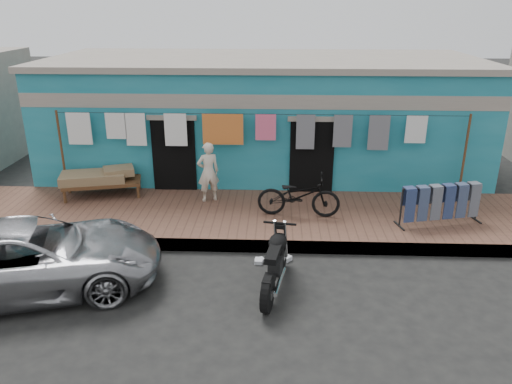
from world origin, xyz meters
name	(u,v)px	position (x,y,z in m)	size (l,w,h in m)	color
ground	(251,292)	(0.00, 0.00, 0.00)	(80.00, 80.00, 0.00)	black
sidewalk	(258,218)	(0.00, 3.00, 0.12)	(28.00, 3.00, 0.25)	brown
curb	(255,246)	(0.00, 1.55, 0.12)	(28.00, 0.10, 0.25)	gray
building	(263,115)	(0.00, 6.99, 1.69)	(12.20, 5.20, 3.36)	#1B7285
clothesline	(240,133)	(-0.49, 4.25, 1.83)	(10.06, 0.06, 2.10)	brown
car	(28,257)	(-3.91, -0.05, 0.66)	(2.12, 4.67, 1.32)	#AAAAAF
seated_person	(208,172)	(-1.23, 3.74, 0.98)	(0.53, 0.35, 1.47)	beige
bicycle	(299,191)	(0.93, 2.90, 0.85)	(0.65, 1.85, 1.20)	black
motorcycle	(275,262)	(0.41, 0.14, 0.55)	(0.88, 1.78, 1.10)	black
charpoy	(102,183)	(-3.94, 3.96, 0.58)	(2.13, 1.36, 0.66)	brown
jeans_rack	(440,204)	(4.00, 2.60, 0.71)	(1.97, 0.83, 0.93)	black
litter_a	(260,260)	(0.11, 1.13, 0.04)	(0.16, 0.13, 0.07)	silver
litter_b	(287,259)	(0.65, 1.20, 0.04)	(0.18, 0.13, 0.09)	silver
litter_c	(259,261)	(0.10, 1.08, 0.04)	(0.19, 0.16, 0.08)	silver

